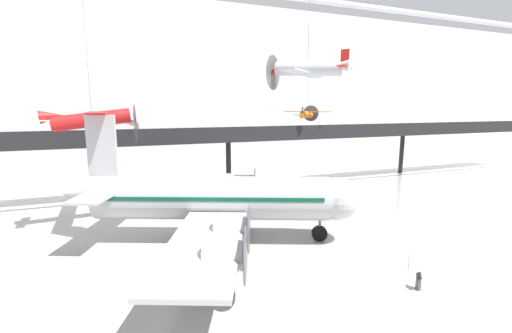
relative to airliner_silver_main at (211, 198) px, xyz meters
name	(u,v)px	position (x,y,z in m)	size (l,w,h in m)	color
ground_plane	(387,307)	(6.70, -13.19, -3.61)	(260.00, 260.00, 0.00)	#9E9B96
hangar_back_wall	(212,94)	(6.70, 25.40, 9.43)	(140.00, 3.00, 26.08)	silver
mezzanine_walkway	(230,138)	(6.70, 16.29, 3.35)	(110.00, 3.20, 8.58)	black
airliner_silver_main	(211,198)	(0.00, 0.00, 0.00)	(23.52, 27.53, 10.45)	#B7BABF
suspended_plane_silver_racer	(308,69)	(10.06, 2.26, 10.93)	(8.05, 7.98, 8.85)	silver
suspended_plane_red_highwing	(92,119)	(-8.93, 6.56, 6.41)	(7.89, 9.64, 13.48)	red
suspended_plane_orange_highwing	(307,114)	(17.95, 16.07, 6.44)	(5.52, 5.50, 12.35)	orange
stanchion_barrier	(409,265)	(11.34, -10.13, -3.29)	(0.36, 0.36, 1.08)	#B2B5BA
info_sign_pedestal	(418,283)	(9.84, -12.37, -3.16)	(0.33, 0.74, 1.24)	#4C4C51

